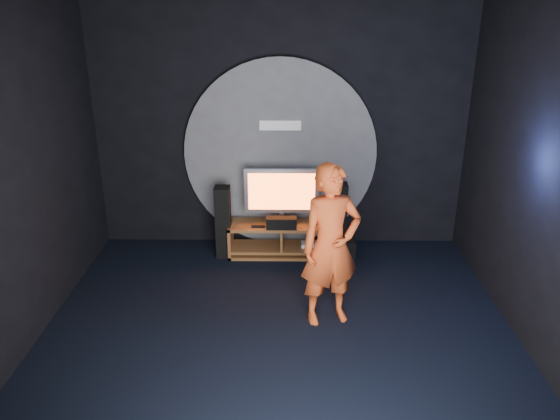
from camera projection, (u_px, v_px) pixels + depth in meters
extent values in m
plane|color=black|center=(278.00, 342.00, 5.61)|extent=(5.00, 5.00, 0.00)
cube|color=black|center=(280.00, 121.00, 7.28)|extent=(5.00, 0.04, 3.50)
cube|color=black|center=(269.00, 347.00, 2.64)|extent=(5.00, 0.04, 3.50)
cube|color=black|center=(5.00, 180.00, 4.99)|extent=(0.04, 5.00, 3.50)
cube|color=black|center=(553.00, 182.00, 4.94)|extent=(0.04, 5.00, 3.50)
cylinder|color=#515156|center=(280.00, 155.00, 7.40)|extent=(2.60, 0.08, 2.60)
cube|color=white|center=(280.00, 125.00, 7.19)|extent=(0.55, 0.03, 0.13)
cube|color=#99542F|center=(282.00, 225.00, 7.36)|extent=(1.43, 0.45, 0.04)
cube|color=#99542F|center=(282.00, 247.00, 7.48)|extent=(1.39, 0.42, 0.04)
cube|color=#99542F|center=(231.00, 239.00, 7.44)|extent=(0.04, 0.45, 0.45)
cube|color=#99542F|center=(332.00, 239.00, 7.42)|extent=(0.04, 0.45, 0.45)
cube|color=#99542F|center=(282.00, 236.00, 7.42)|extent=(0.03, 0.40, 0.29)
cube|color=#99542F|center=(282.00, 252.00, 7.51)|extent=(1.43, 0.45, 0.04)
cube|color=white|center=(309.00, 244.00, 7.46)|extent=(0.22, 0.16, 0.05)
cube|color=#A4A4AB|center=(282.00, 220.00, 7.41)|extent=(0.36, 0.22, 0.04)
cylinder|color=#A4A4AB|center=(282.00, 216.00, 7.38)|extent=(0.07, 0.07, 0.10)
cube|color=#A4A4AB|center=(282.00, 191.00, 7.25)|extent=(0.99, 0.06, 0.61)
cube|color=#E65720|center=(282.00, 192.00, 7.22)|extent=(0.88, 0.01, 0.50)
cube|color=black|center=(281.00, 223.00, 7.19)|extent=(0.40, 0.15, 0.15)
cube|color=black|center=(258.00, 227.00, 7.24)|extent=(0.18, 0.05, 0.02)
cube|color=black|center=(223.00, 222.00, 7.29)|extent=(0.20, 0.22, 0.99)
cube|color=black|center=(339.00, 218.00, 7.41)|extent=(0.20, 0.22, 0.99)
cube|color=black|center=(345.00, 249.00, 7.32)|extent=(0.27, 0.27, 0.29)
imported|color=#D3491C|center=(331.00, 246.00, 5.69)|extent=(0.74, 0.59, 1.78)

